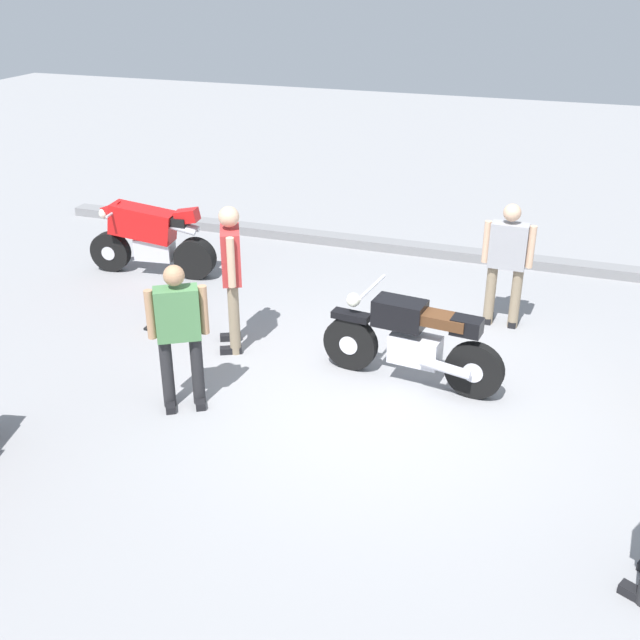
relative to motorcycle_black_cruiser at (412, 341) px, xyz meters
The scene contains 8 objects.
ground_plane 0.78m from the motorcycle_black_cruiser, 111.44° to the right, with size 40.00×40.00×0.00m, color gray.
curb_edge 4.09m from the motorcycle_black_cruiser, 92.99° to the left, with size 14.00×0.30×0.15m, color gray.
motorcycle_black_cruiser is the anchor object (origin of this frame).
motorcycle_red_sportbike 4.78m from the motorcycle_black_cruiser, 156.70° to the left, with size 1.96×0.70×1.14m.
person_in_green_shirt 2.53m from the motorcycle_black_cruiser, 150.04° to the right, with size 0.58×0.48×1.59m.
person_in_gray_shirt 2.02m from the motorcycle_black_cruiser, 67.07° to the left, with size 0.64×0.31×1.63m.
person_in_red_shirt 2.28m from the motorcycle_black_cruiser, behind, with size 0.48×0.65×1.78m.
traffic_cone 3.37m from the motorcycle_black_cruiser, behind, with size 0.36×0.36×0.53m.
Camera 1 is at (1.69, -6.81, 4.34)m, focal length 42.72 mm.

